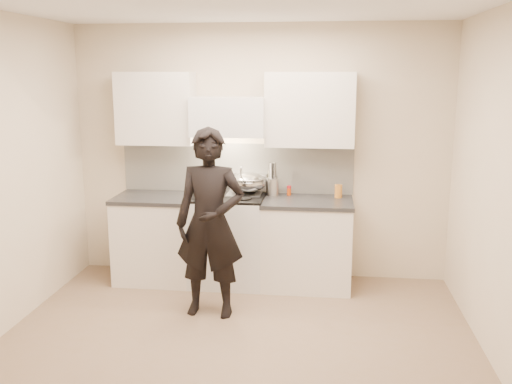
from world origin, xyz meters
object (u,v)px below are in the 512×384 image
counter_right (307,243)px  person (210,223)px  wok (248,182)px  utensil_crock (272,185)px  stove (228,239)px

counter_right → person: bearing=-136.1°
wok → utensil_crock: 0.26m
person → counter_right: bearing=46.8°
utensil_crock → counter_right: bearing=-24.0°
wok → utensil_crock: wok is taller
counter_right → person: 1.25m
stove → person: person is taller
utensil_crock → person: bearing=-115.5°
wok → person: person is taller
stove → person: (-0.02, -0.82, 0.39)m
wok → utensil_crock: (0.25, 0.05, -0.04)m
stove → person: 0.91m
stove → counter_right: 0.83m
counter_right → utensil_crock: (-0.38, 0.17, 0.57)m
stove → utensil_crock: bearing=20.7°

